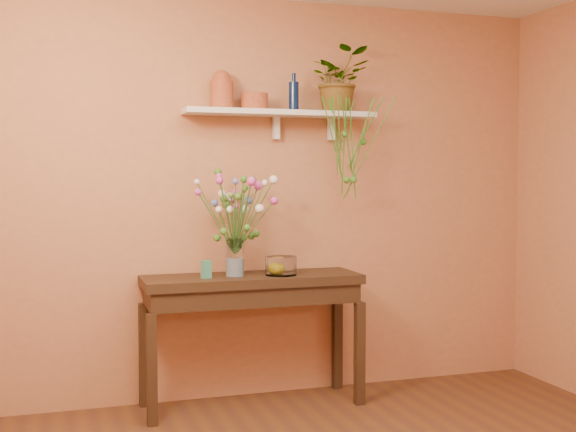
{
  "coord_description": "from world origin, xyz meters",
  "views": [
    {
      "loc": [
        -1.42,
        -2.84,
        1.49
      ],
      "look_at": [
        0.0,
        1.55,
        1.25
      ],
      "focal_mm": 45.89,
      "sensor_mm": 36.0,
      "label": 1
    }
  ],
  "objects_px": {
    "sideboard": "(252,294)",
    "spider_plant": "(339,80)",
    "terracotta_jug": "(222,90)",
    "glass_vase": "(235,260)",
    "glass_bowl": "(281,266)",
    "blue_bottle": "(294,96)",
    "bouquet": "(239,202)"
  },
  "relations": [
    {
      "from": "sideboard",
      "to": "glass_bowl",
      "type": "distance_m",
      "value": 0.26
    },
    {
      "from": "terracotta_jug",
      "to": "bouquet",
      "type": "xyz_separation_m",
      "value": [
        0.08,
        -0.13,
        -0.73
      ]
    },
    {
      "from": "sideboard",
      "to": "glass_vase",
      "type": "relative_size",
      "value": 5.78
    },
    {
      "from": "glass_bowl",
      "to": "sideboard",
      "type": "bearing_deg",
      "value": 161.76
    },
    {
      "from": "sideboard",
      "to": "bouquet",
      "type": "bearing_deg",
      "value": -175.94
    },
    {
      "from": "sideboard",
      "to": "glass_bowl",
      "type": "bearing_deg",
      "value": -18.24
    },
    {
      "from": "spider_plant",
      "to": "bouquet",
      "type": "distance_m",
      "value": 1.12
    },
    {
      "from": "glass_vase",
      "to": "terracotta_jug",
      "type": "bearing_deg",
      "value": 110.75
    },
    {
      "from": "glass_bowl",
      "to": "terracotta_jug",
      "type": "bearing_deg",
      "value": 151.95
    },
    {
      "from": "spider_plant",
      "to": "sideboard",
      "type": "bearing_deg",
      "value": -168.17
    },
    {
      "from": "sideboard",
      "to": "glass_bowl",
      "type": "xyz_separation_m",
      "value": [
        0.18,
        -0.06,
        0.18
      ]
    },
    {
      "from": "terracotta_jug",
      "to": "glass_vase",
      "type": "relative_size",
      "value": 1.03
    },
    {
      "from": "spider_plant",
      "to": "blue_bottle",
      "type": "bearing_deg",
      "value": -173.55
    },
    {
      "from": "sideboard",
      "to": "bouquet",
      "type": "height_order",
      "value": "bouquet"
    },
    {
      "from": "blue_bottle",
      "to": "bouquet",
      "type": "bearing_deg",
      "value": -165.45
    },
    {
      "from": "bouquet",
      "to": "glass_bowl",
      "type": "xyz_separation_m",
      "value": [
        0.27,
        -0.05,
        -0.42
      ]
    },
    {
      "from": "glass_vase",
      "to": "bouquet",
      "type": "distance_m",
      "value": 0.37
    },
    {
      "from": "sideboard",
      "to": "glass_vase",
      "type": "xyz_separation_m",
      "value": [
        -0.12,
        -0.01,
        0.23
      ]
    },
    {
      "from": "sideboard",
      "to": "spider_plant",
      "type": "relative_size",
      "value": 3.22
    },
    {
      "from": "glass_vase",
      "to": "glass_bowl",
      "type": "distance_m",
      "value": 0.3
    },
    {
      "from": "sideboard",
      "to": "glass_vase",
      "type": "distance_m",
      "value": 0.26
    },
    {
      "from": "sideboard",
      "to": "terracotta_jug",
      "type": "height_order",
      "value": "terracotta_jug"
    },
    {
      "from": "terracotta_jug",
      "to": "spider_plant",
      "type": "height_order",
      "value": "spider_plant"
    },
    {
      "from": "sideboard",
      "to": "blue_bottle",
      "type": "height_order",
      "value": "blue_bottle"
    },
    {
      "from": "spider_plant",
      "to": "bouquet",
      "type": "xyz_separation_m",
      "value": [
        -0.75,
        -0.14,
        -0.82
      ]
    },
    {
      "from": "terracotta_jug",
      "to": "blue_bottle",
      "type": "xyz_separation_m",
      "value": [
        0.49,
        -0.03,
        -0.02
      ]
    },
    {
      "from": "glass_vase",
      "to": "glass_bowl",
      "type": "height_order",
      "value": "glass_vase"
    },
    {
      "from": "sideboard",
      "to": "spider_plant",
      "type": "bearing_deg",
      "value": 11.83
    },
    {
      "from": "sideboard",
      "to": "terracotta_jug",
      "type": "xyz_separation_m",
      "value": [
        -0.17,
        0.12,
        1.32
      ]
    },
    {
      "from": "blue_bottle",
      "to": "spider_plant",
      "type": "bearing_deg",
      "value": 6.45
    },
    {
      "from": "terracotta_jug",
      "to": "spider_plant",
      "type": "xyz_separation_m",
      "value": [
        0.83,
        0.01,
        0.1
      ]
    },
    {
      "from": "spider_plant",
      "to": "glass_bowl",
      "type": "height_order",
      "value": "spider_plant"
    }
  ]
}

